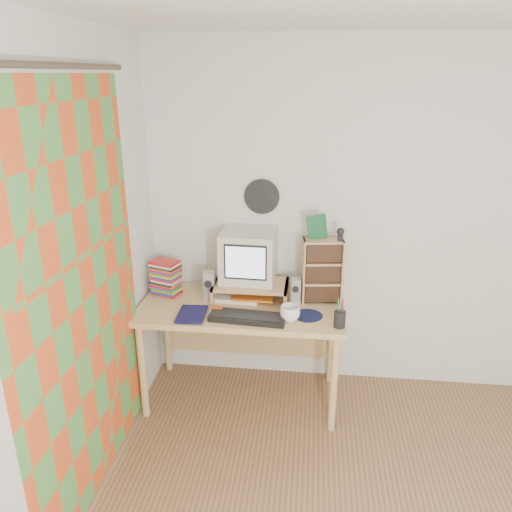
% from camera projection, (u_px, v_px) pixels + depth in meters
% --- Properties ---
extents(back_wall, '(3.50, 0.00, 3.50)m').
position_uv_depth(back_wall, '(394.00, 225.00, 3.49)').
color(back_wall, silver).
rests_on(back_wall, floor).
extents(left_wall, '(0.00, 3.50, 3.50)m').
position_uv_depth(left_wall, '(20.00, 331.00, 2.05)').
color(left_wall, silver).
rests_on(left_wall, floor).
extents(curtain, '(0.00, 2.20, 2.20)m').
position_uv_depth(curtain, '(83.00, 303.00, 2.53)').
color(curtain, '#D24C1D').
rests_on(curtain, left_wall).
extents(wall_disc, '(0.25, 0.02, 0.25)m').
position_uv_depth(wall_disc, '(262.00, 197.00, 3.52)').
color(wall_disc, black).
rests_on(wall_disc, back_wall).
extents(desk, '(1.40, 0.70, 0.75)m').
position_uv_depth(desk, '(243.00, 318.00, 3.54)').
color(desk, tan).
rests_on(desk, floor).
extents(monitor_riser, '(0.52, 0.30, 0.12)m').
position_uv_depth(monitor_riser, '(251.00, 287.00, 3.49)').
color(monitor_riser, tan).
rests_on(monitor_riser, desk).
extents(crt_monitor, '(0.39, 0.39, 0.35)m').
position_uv_depth(crt_monitor, '(248.00, 257.00, 3.47)').
color(crt_monitor, beige).
rests_on(crt_monitor, monitor_riser).
extents(speaker_left, '(0.08, 0.08, 0.21)m').
position_uv_depth(speaker_left, '(209.00, 286.00, 3.48)').
color(speaker_left, '#AEAEB2').
rests_on(speaker_left, desk).
extents(speaker_right, '(0.07, 0.07, 0.18)m').
position_uv_depth(speaker_right, '(296.00, 291.00, 3.44)').
color(speaker_right, '#AEAEB2').
rests_on(speaker_right, desk).
extents(keyboard, '(0.51, 0.20, 0.03)m').
position_uv_depth(keyboard, '(248.00, 317.00, 3.22)').
color(keyboard, black).
rests_on(keyboard, desk).
extents(dvd_stack, '(0.22, 0.19, 0.27)m').
position_uv_depth(dvd_stack, '(166.00, 277.00, 3.56)').
color(dvd_stack, brown).
rests_on(dvd_stack, desk).
extents(cd_rack, '(0.29, 0.18, 0.45)m').
position_uv_depth(cd_rack, '(322.00, 271.00, 3.42)').
color(cd_rack, tan).
rests_on(cd_rack, desk).
extents(mug, '(0.15, 0.15, 0.10)m').
position_uv_depth(mug, '(290.00, 313.00, 3.19)').
color(mug, white).
rests_on(mug, desk).
extents(diary, '(0.23, 0.18, 0.04)m').
position_uv_depth(diary, '(178.00, 312.00, 3.27)').
color(diary, '#11113E').
rests_on(diary, desk).
extents(mousepad, '(0.25, 0.25, 0.00)m').
position_uv_depth(mousepad, '(308.00, 315.00, 3.27)').
color(mousepad, '#0F1932').
rests_on(mousepad, desk).
extents(pen_cup, '(0.08, 0.08, 0.15)m').
position_uv_depth(pen_cup, '(340.00, 316.00, 3.11)').
color(pen_cup, black).
rests_on(pen_cup, desk).
extents(papers, '(0.33, 0.25, 0.04)m').
position_uv_depth(papers, '(243.00, 295.00, 3.53)').
color(papers, white).
rests_on(papers, desk).
extents(red_box, '(0.08, 0.06, 0.04)m').
position_uv_depth(red_box, '(218.00, 310.00, 3.31)').
color(red_box, '#C64315').
rests_on(red_box, desk).
extents(game_box, '(0.13, 0.05, 0.16)m').
position_uv_depth(game_box, '(317.00, 227.00, 3.33)').
color(game_box, '#164E2B').
rests_on(game_box, cd_rack).
extents(webcam, '(0.06, 0.06, 0.09)m').
position_uv_depth(webcam, '(340.00, 234.00, 3.30)').
color(webcam, black).
rests_on(webcam, cd_rack).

